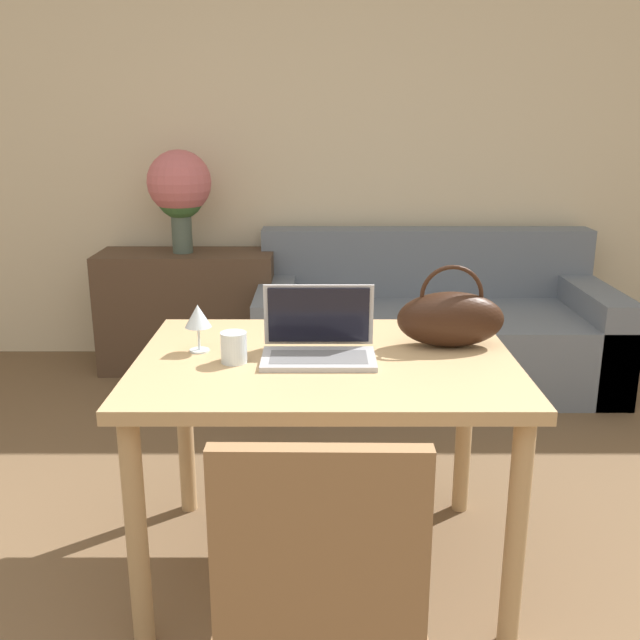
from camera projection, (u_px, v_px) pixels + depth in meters
name	position (u px, v px, depth m)	size (l,w,h in m)	color
wall_back	(303.00, 136.00, 4.26)	(10.00, 0.06, 2.70)	beige
dining_table	(323.00, 386.00, 2.23)	(1.17, 0.85, 0.75)	tan
chair	(318.00, 590.00, 1.52)	(0.45, 0.45, 0.89)	olive
couch	(429.00, 331.00, 4.08)	(1.96, 0.94, 0.82)	slate
sideboard	(186.00, 311.00, 4.23)	(1.02, 0.40, 0.70)	#4C3828
laptop	(316.00, 338.00, 2.20)	(0.35, 0.24, 0.21)	#ADADB2
drinking_glass	(232.00, 347.00, 2.15)	(0.08, 0.08, 0.09)	silver
wine_glass	(196.00, 318.00, 2.23)	(0.08, 0.08, 0.15)	silver
handbag	(448.00, 318.00, 2.29)	(0.34, 0.15, 0.27)	black
flower_vase	(177.00, 188.00, 4.03)	(0.36, 0.36, 0.58)	#47564C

